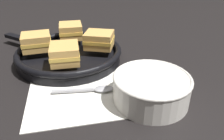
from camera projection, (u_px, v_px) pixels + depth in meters
ground_plane at (111, 86)px, 0.54m from camera, size 4.00×4.00×0.00m
napkin at (79, 95)px, 0.51m from camera, size 0.26×0.22×0.00m
soup_bowl at (151, 87)px, 0.48m from camera, size 0.17×0.17×0.06m
spoon at (95, 89)px, 0.52m from camera, size 0.15×0.03×0.01m
skillet at (69, 54)px, 0.66m from camera, size 0.40×0.34×0.04m
sandwich_near_left at (65, 53)px, 0.56m from camera, size 0.08×0.09×0.05m
sandwich_near_right at (99, 40)px, 0.65m from camera, size 0.10×0.09×0.05m
sandwich_far_left at (71, 31)px, 0.72m from camera, size 0.08×0.09×0.05m
sandwich_far_right at (36, 42)px, 0.63m from camera, size 0.10×0.09×0.05m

